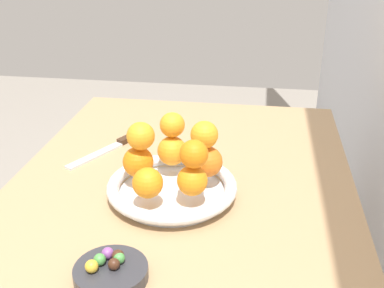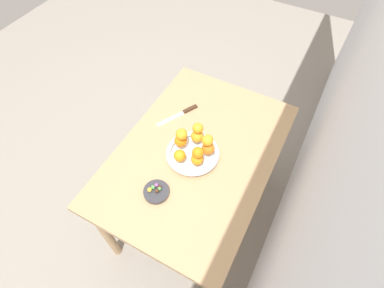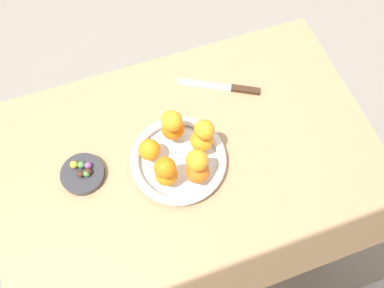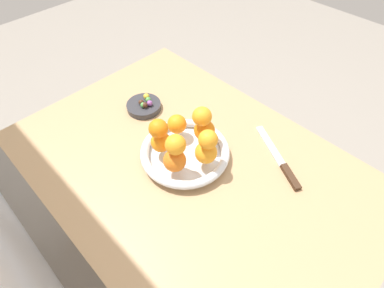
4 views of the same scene
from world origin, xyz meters
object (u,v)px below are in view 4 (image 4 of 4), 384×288
at_px(candy_ball_1, 145,105).
at_px(knife, 280,161).
at_px(candy_ball_3, 148,100).
at_px(candy_ball_2, 141,102).
at_px(candy_ball_0, 143,105).
at_px(orange_6, 202,116).
at_px(candy_ball_4, 150,103).
at_px(orange_2, 204,130).
at_px(dining_table, 191,181).
at_px(orange_3, 177,124).
at_px(candy_dish, 144,106).
at_px(orange_5, 175,144).
at_px(orange_8, 158,129).
at_px(candy_ball_5, 146,96).
at_px(fruit_bowl, 185,152).
at_px(orange_1, 206,153).
at_px(orange_0, 176,162).
at_px(orange_7, 208,139).
at_px(orange_4, 161,142).

height_order(candy_ball_1, knife, candy_ball_1).
bearing_deg(candy_ball_3, candy_ball_2, 74.59).
bearing_deg(candy_ball_0, orange_6, -174.75).
xyz_separation_m(candy_ball_1, candy_ball_4, (-0.00, -0.02, -0.00)).
bearing_deg(knife, orange_2, 29.32).
height_order(dining_table, orange_3, orange_3).
bearing_deg(orange_6, candy_ball_1, 4.58).
bearing_deg(candy_ball_2, dining_table, 170.09).
height_order(candy_dish, candy_ball_0, candy_ball_0).
bearing_deg(orange_5, candy_ball_1, -21.04).
xyz_separation_m(candy_dish, orange_8, (-0.21, 0.10, 0.12)).
bearing_deg(knife, candy_ball_1, 17.53).
relative_size(orange_8, candy_ball_1, 2.74).
height_order(candy_ball_3, knife, candy_ball_3).
bearing_deg(candy_dish, candy_ball_5, -61.43).
bearing_deg(candy_dish, orange_2, -175.46).
distance_m(orange_6, orange_8, 0.13).
bearing_deg(orange_6, candy_ball_3, -1.30).
height_order(dining_table, fruit_bowl, fruit_bowl).
distance_m(dining_table, fruit_bowl, 0.11).
relative_size(fruit_bowl, orange_3, 4.50).
bearing_deg(orange_1, candy_ball_2, -5.25).
relative_size(orange_1, orange_6, 1.11).
bearing_deg(orange_8, candy_ball_1, -26.10).
bearing_deg(candy_ball_4, orange_0, 154.78).
height_order(candy_ball_0, knife, candy_ball_0).
bearing_deg(orange_8, orange_3, -76.49).
relative_size(orange_0, orange_8, 1.17).
distance_m(orange_6, candy_ball_0, 0.28).
bearing_deg(orange_6, orange_0, 102.81).
bearing_deg(dining_table, orange_1, -152.97).
height_order(fruit_bowl, knife, fruit_bowl).
height_order(orange_3, candy_ball_5, orange_3).
distance_m(orange_2, candy_ball_0, 0.27).
bearing_deg(candy_ball_3, fruit_bowl, 164.92).
distance_m(dining_table, candy_ball_3, 0.32).
height_order(candy_ball_2, candy_ball_3, same).
bearing_deg(candy_ball_0, orange_5, 159.92).
distance_m(candy_ball_0, candy_ball_1, 0.01).
distance_m(candy_ball_1, candy_ball_4, 0.02).
relative_size(orange_7, candy_ball_0, 2.85).
bearing_deg(orange_7, orange_4, 26.22).
height_order(orange_3, candy_ball_1, orange_3).
bearing_deg(candy_ball_2, fruit_bowl, 170.58).
bearing_deg(orange_8, dining_table, -150.88).
relative_size(orange_4, candy_ball_0, 3.17).
distance_m(dining_table, orange_5, 0.23).
bearing_deg(candy_ball_1, orange_6, -175.42).
distance_m(candy_dish, candy_ball_4, 0.03).
bearing_deg(candy_ball_3, orange_7, 170.34).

